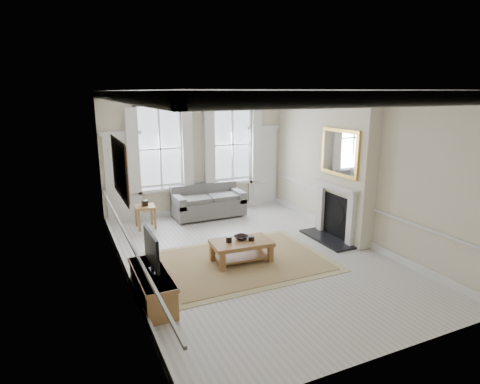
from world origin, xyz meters
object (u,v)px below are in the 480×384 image
sofa (208,203)px  tv_stand (152,287)px  coffee_table (241,245)px  side_table (145,210)px

sofa → tv_stand: (-2.45, -4.04, -0.10)m
coffee_table → tv_stand: bearing=-153.3°
sofa → coffee_table: bearing=-98.1°
side_table → tv_stand: (-0.67, -3.76, -0.21)m
sofa → side_table: (-1.78, -0.28, 0.11)m
sofa → tv_stand: bearing=-121.3°
tv_stand → side_table: bearing=79.9°
coffee_table → sofa: bearing=86.0°
tv_stand → sofa: bearing=58.7°
coffee_table → tv_stand: 2.17m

